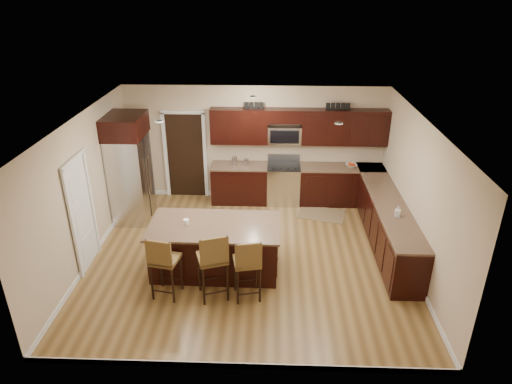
{
  "coord_description": "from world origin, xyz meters",
  "views": [
    {
      "loc": [
        0.4,
        -7.36,
        4.86
      ],
      "look_at": [
        0.11,
        0.4,
        1.21
      ],
      "focal_mm": 32.0,
      "sensor_mm": 36.0,
      "label": 1
    }
  ],
  "objects_px": {
    "island": "(216,249)",
    "stool_right": "(248,263)",
    "stool_mid": "(213,259)",
    "refrigerator": "(130,168)",
    "stool_left": "(163,261)",
    "range": "(283,183)"
  },
  "relations": [
    {
      "from": "island",
      "to": "stool_right",
      "type": "xyz_separation_m",
      "value": [
        0.63,
        -0.85,
        0.28
      ]
    },
    {
      "from": "stool_right",
      "to": "refrigerator",
      "type": "height_order",
      "value": "refrigerator"
    },
    {
      "from": "stool_mid",
      "to": "refrigerator",
      "type": "distance_m",
      "value": 3.49
    },
    {
      "from": "stool_left",
      "to": "stool_right",
      "type": "relative_size",
      "value": 1.01
    },
    {
      "from": "island",
      "to": "refrigerator",
      "type": "distance_m",
      "value": 2.89
    },
    {
      "from": "range",
      "to": "island",
      "type": "xyz_separation_m",
      "value": [
        -1.27,
        -2.83,
        -0.04
      ]
    },
    {
      "from": "stool_mid",
      "to": "refrigerator",
      "type": "relative_size",
      "value": 0.53
    },
    {
      "from": "range",
      "to": "refrigerator",
      "type": "xyz_separation_m",
      "value": [
        -3.3,
        -0.93,
        0.73
      ]
    },
    {
      "from": "island",
      "to": "refrigerator",
      "type": "height_order",
      "value": "refrigerator"
    },
    {
      "from": "refrigerator",
      "to": "stool_mid",
      "type": "bearing_deg",
      "value": -52.61
    },
    {
      "from": "stool_mid",
      "to": "stool_right",
      "type": "bearing_deg",
      "value": -18.38
    },
    {
      "from": "stool_right",
      "to": "refrigerator",
      "type": "relative_size",
      "value": 0.49
    },
    {
      "from": "island",
      "to": "stool_left",
      "type": "xyz_separation_m",
      "value": [
        -0.74,
        -0.85,
        0.29
      ]
    },
    {
      "from": "refrigerator",
      "to": "island",
      "type": "bearing_deg",
      "value": -43.13
    },
    {
      "from": "range",
      "to": "stool_left",
      "type": "xyz_separation_m",
      "value": [
        -2.01,
        -3.68,
        0.25
      ]
    },
    {
      "from": "island",
      "to": "stool_right",
      "type": "relative_size",
      "value": 2.04
    },
    {
      "from": "stool_left",
      "to": "stool_mid",
      "type": "xyz_separation_m",
      "value": [
        0.81,
        -0.0,
        0.05
      ]
    },
    {
      "from": "island",
      "to": "refrigerator",
      "type": "xyz_separation_m",
      "value": [
        -2.03,
        1.9,
        0.77
      ]
    },
    {
      "from": "island",
      "to": "stool_mid",
      "type": "bearing_deg",
      "value": -84.31
    },
    {
      "from": "stool_mid",
      "to": "refrigerator",
      "type": "bearing_deg",
      "value": 108.69
    },
    {
      "from": "stool_mid",
      "to": "island",
      "type": "bearing_deg",
      "value": 76.17
    },
    {
      "from": "stool_left",
      "to": "refrigerator",
      "type": "height_order",
      "value": "refrigerator"
    }
  ]
}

